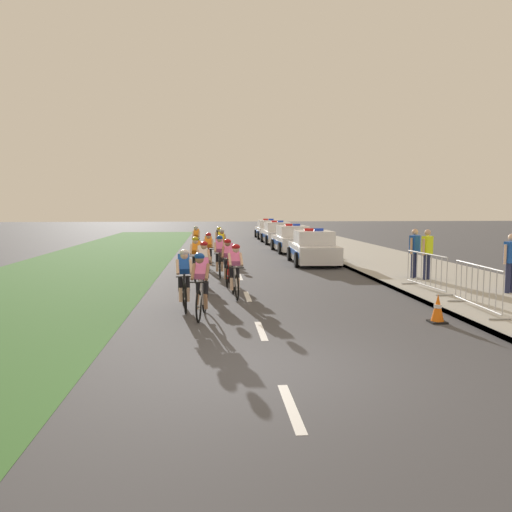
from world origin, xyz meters
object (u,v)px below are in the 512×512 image
Objects in this scene: spectator_closest at (427,251)px; cyclist_fourth at (203,265)px; traffic_cone_near at (438,309)px; spectator_middle at (415,250)px; cyclist_tenth at (219,241)px; spectator_back at (511,259)px; cyclist_lead at (201,284)px; crowd_barrier_middle at (426,272)px; cyclist_eighth at (208,251)px; cyclist_seventh at (196,258)px; cyclist_eleventh at (196,240)px; crowd_barrier_front at (477,288)px; cyclist_sixth at (220,255)px; police_car_third at (277,234)px; cyclist_fifth at (228,261)px; police_car_second at (292,240)px; cyclist_third at (235,270)px; police_car_furthest at (268,230)px; police_car_nearest at (313,249)px; cyclist_ninth at (221,245)px; cyclist_second at (184,278)px.

cyclist_fourth is at bearing -172.74° from spectator_closest.
spectator_middle is (1.96, 6.11, 0.77)m from traffic_cone_near.
spectator_back reaches higher than cyclist_tenth.
spectator_closest is at bearing 32.54° from cyclist_lead.
cyclist_tenth reaches higher than crowd_barrier_middle.
traffic_cone_near is at bearing -62.29° from cyclist_eighth.
cyclist_seventh is 8.28m from cyclist_tenth.
cyclist_seventh and cyclist_eleventh have the same top height.
crowd_barrier_front is 5.47m from spectator_middle.
cyclist_sixth is 0.39× the size of police_car_third.
cyclist_lead is 3.76m from cyclist_fourth.
cyclist_fifth is 1.64m from cyclist_seventh.
cyclist_eighth is 10.95m from traffic_cone_near.
traffic_cone_near is (4.42, -5.73, -0.48)m from cyclist_fifth.
police_car_second is at bearing 104.67° from spectator_back.
cyclist_third is 26.71m from police_car_furthest.
police_car_nearest reaches higher than cyclist_eighth.
cyclist_seventh and cyclist_eighth have the same top height.
police_car_furthest is at bearing 96.18° from spectator_closest.
crowd_barrier_front is at bearing -86.65° from police_car_furthest.
spectator_closest reaches higher than cyclist_eleventh.
cyclist_fifth is at bearing -176.59° from spectator_middle.
spectator_middle reaches higher than crowd_barrier_middle.
cyclist_sixth is 9.02m from traffic_cone_near.
police_car_nearest is (5.05, 4.67, -0.11)m from cyclist_seventh.
police_car_furthest is 6.89× the size of traffic_cone_near.
police_car_second is 17.68m from traffic_cone_near.
cyclist_fourth is at bearing -168.85° from spectator_middle.
cyclist_lead is at bearing -144.05° from spectator_middle.
traffic_cone_near is (0.44, -29.94, -0.37)m from police_car_furthest.
cyclist_ninth is at bearing -109.75° from police_car_third.
cyclist_second reaches higher than crowd_barrier_front.
cyclist_sixth is (0.54, 3.00, 0.00)m from cyclist_fourth.
cyclist_second is 1.00× the size of cyclist_ninth.
police_car_second reaches higher than cyclist_lead.
cyclist_third is at bearing -83.57° from cyclist_eleventh.
spectator_closest is (2.63, -18.71, 0.40)m from police_car_third.
cyclist_fourth and cyclist_ninth have the same top height.
police_car_furthest is at bearing 81.68° from cyclist_third.
spectator_back is (3.87, -8.75, 0.40)m from police_car_nearest.
cyclist_seventh is 1.00× the size of cyclist_eighth.
police_car_second is 2.65× the size of spectator_closest.
cyclist_second is 0.39× the size of police_car_third.
cyclist_tenth is 1.03× the size of spectator_back.
cyclist_fifth is at bearing -123.97° from police_car_nearest.
police_car_furthest reaches higher than cyclist_second.
cyclist_fourth is 1.00× the size of cyclist_seventh.
cyclist_tenth is (-0.07, 2.19, 0.00)m from cyclist_ninth.
cyclist_eighth is 2.69× the size of traffic_cone_near.
cyclist_seventh is at bearing 130.94° from cyclist_fifth.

